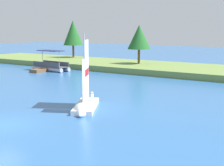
{
  "coord_description": "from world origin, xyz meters",
  "views": [
    {
      "loc": [
        16.41,
        -12.33,
        5.9
      ],
      "look_at": [
        0.87,
        11.17,
        1.2
      ],
      "focal_mm": 51.41,
      "sensor_mm": 36.0,
      "label": 1
    }
  ],
  "objects": [
    {
      "name": "ground_plane",
      "position": [
        0.0,
        0.0,
        0.0
      ],
      "size": [
        200.0,
        200.0,
        0.0
      ],
      "primitive_type": "plane",
      "color": "#2D609E"
    },
    {
      "name": "shoreline_tree_left",
      "position": [
        -22.32,
        33.25,
        5.31
      ],
      "size": [
        3.55,
        3.55,
        6.75
      ],
      "color": "brown",
      "rests_on": "shore_bank"
    },
    {
      "name": "shore_bank",
      "position": [
        0.0,
        30.01,
        0.41
      ],
      "size": [
        80.0,
        11.75,
        0.82
      ],
      "primitive_type": "cube",
      "color": "olive",
      "rests_on": "ground"
    },
    {
      "name": "sailboat",
      "position": [
        2.18,
        5.52,
        0.42
      ],
      "size": [
        3.73,
        5.13,
        6.14
      ],
      "rotation": [
        0.0,
        0.0,
        -1.06
      ],
      "color": "white",
      "rests_on": "ground"
    },
    {
      "name": "pontoon_boat",
      "position": [
        -16.66,
        21.52,
        0.66
      ],
      "size": [
        6.26,
        2.6,
        2.94
      ],
      "rotation": [
        0.0,
        0.0,
        -0.09
      ],
      "color": "#B2B2B7",
      "rests_on": "ground"
    },
    {
      "name": "wooden_dock",
      "position": [
        -16.91,
        21.44,
        0.22
      ],
      "size": [
        1.48,
        6.4,
        0.45
      ],
      "primitive_type": "cube",
      "color": "brown",
      "rests_on": "ground"
    },
    {
      "name": "shoreline_tree_midleft",
      "position": [
        -6.82,
        30.14,
        4.81
      ],
      "size": [
        3.45,
        3.45,
        5.8
      ],
      "color": "brown",
      "rests_on": "shore_bank"
    }
  ]
}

